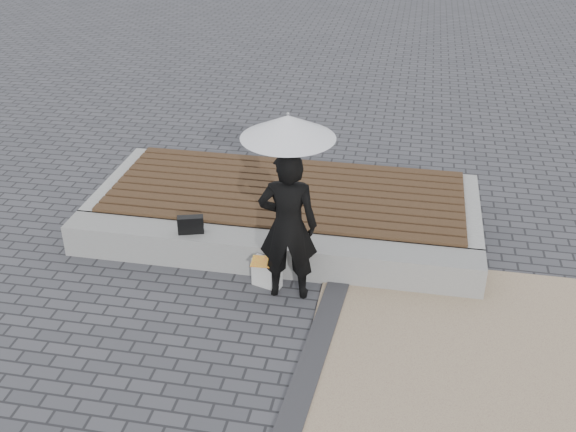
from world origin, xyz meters
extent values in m
plane|color=#46464B|center=(0.00, 0.00, 0.00)|extent=(80.00, 80.00, 0.00)
cube|color=#333336|center=(0.75, -0.50, 0.02)|extent=(0.61, 5.20, 0.04)
cube|color=gray|center=(0.00, 1.60, 0.20)|extent=(5.00, 0.45, 0.40)
cube|color=#ADAEA8|center=(0.00, 2.80, 0.20)|extent=(5.00, 2.00, 0.40)
imported|color=black|center=(0.34, 1.12, 0.88)|extent=(0.67, 0.48, 1.75)
cylinder|color=#AEAEB3|center=(0.34, 1.12, 1.41)|extent=(0.02, 0.02, 0.97)
cone|color=white|center=(0.34, 1.12, 2.01)|extent=(0.97, 0.97, 0.24)
sphere|color=#AEAEB3|center=(0.34, 1.12, 2.15)|extent=(0.03, 0.03, 0.03)
cube|color=black|center=(-0.92, 1.56, 0.51)|extent=(0.32, 0.19, 0.22)
cube|color=silver|center=(0.07, 1.22, 0.17)|extent=(0.36, 0.23, 0.35)
cube|color=red|center=(0.07, 1.17, 0.35)|extent=(0.33, 0.25, 0.01)
camera|label=1|loc=(1.52, -5.09, 4.55)|focal=42.66mm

